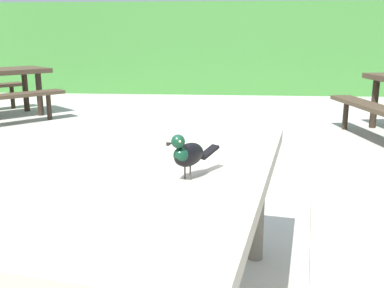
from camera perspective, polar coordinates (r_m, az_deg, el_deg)
hedge_wall at (r=10.37m, az=1.60°, el=12.18°), size 28.00×1.92×1.89m
picnic_table_foreground at (r=1.92m, az=-2.05°, el=-8.33°), size 1.96×1.98×0.74m
bird_grackle at (r=1.69m, az=-0.64°, el=-1.21°), size 0.19×0.25×0.18m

